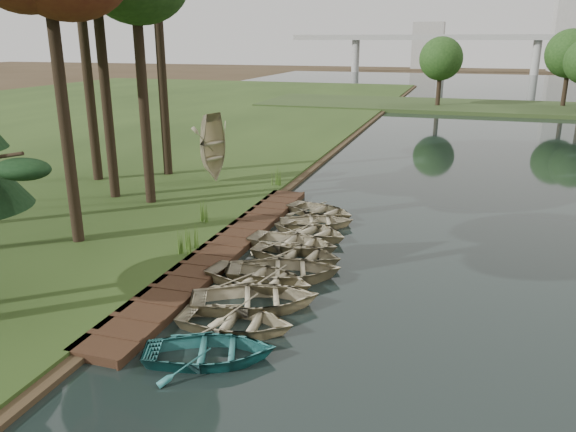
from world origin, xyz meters
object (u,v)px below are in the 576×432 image
(rowboat_2, at_px, (255,296))
(stored_rowboat, at_px, (214,175))
(boardwalk, at_px, (225,248))
(rowboat_1, at_px, (235,319))
(rowboat_0, at_px, (210,348))

(rowboat_2, bearing_deg, stored_rowboat, 7.93)
(boardwalk, relative_size, stored_rowboat, 4.41)
(rowboat_1, distance_m, stored_rowboat, 15.78)
(boardwalk, bearing_deg, stored_rowboat, 116.75)
(boardwalk, distance_m, rowboat_2, 4.86)
(boardwalk, bearing_deg, rowboat_2, -55.84)
(boardwalk, bearing_deg, rowboat_0, -69.08)
(rowboat_0, height_order, rowboat_2, rowboat_2)
(rowboat_1, bearing_deg, rowboat_2, -5.99)
(rowboat_1, height_order, rowboat_2, rowboat_2)
(boardwalk, distance_m, stored_rowboat, 9.80)
(boardwalk, height_order, rowboat_2, rowboat_2)
(rowboat_0, xyz_separation_m, rowboat_2, (0.06, 2.96, 0.05))
(stored_rowboat, bearing_deg, rowboat_0, -137.86)
(boardwalk, distance_m, rowboat_1, 6.00)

